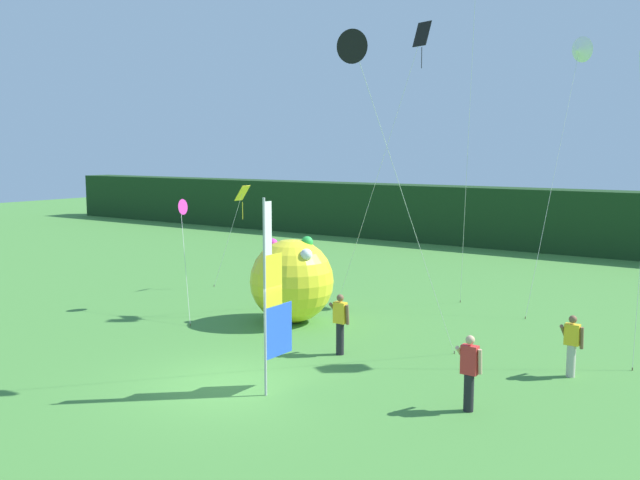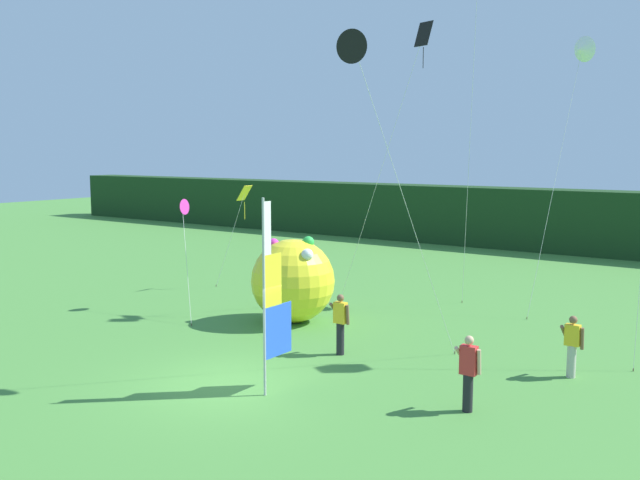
{
  "view_description": "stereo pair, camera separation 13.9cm",
  "coord_description": "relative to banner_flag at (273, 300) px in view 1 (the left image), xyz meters",
  "views": [
    {
      "loc": [
        11.04,
        -12.18,
        5.62
      ],
      "look_at": [
        0.89,
        2.49,
        3.32
      ],
      "focal_mm": 39.13,
      "sensor_mm": 36.0,
      "label": 1
    },
    {
      "loc": [
        11.16,
        -12.1,
        5.62
      ],
      "look_at": [
        0.89,
        2.49,
        3.32
      ],
      "focal_mm": 39.13,
      "sensor_mm": 36.0,
      "label": 2
    }
  ],
  "objects": [
    {
      "name": "ground_plane",
      "position": [
        -1.19,
        -0.15,
        -2.19
      ],
      "size": [
        120.0,
        120.0,
        0.0
      ],
      "primitive_type": "plane",
      "color": "#478438"
    },
    {
      "name": "distant_treeline",
      "position": [
        -1.19,
        26.96,
        -0.46
      ],
      "size": [
        80.0,
        2.4,
        3.47
      ],
      "primitive_type": "cube",
      "color": "#193819",
      "rests_on": "ground"
    },
    {
      "name": "banner_flag",
      "position": [
        0.0,
        0.0,
        0.0
      ],
      "size": [
        0.06,
        1.03,
        4.58
      ],
      "color": "#B7B7BC",
      "rests_on": "ground"
    },
    {
      "name": "person_near_banner",
      "position": [
        5.42,
        5.09,
        -1.36
      ],
      "size": [
        0.55,
        0.48,
        1.57
      ],
      "color": "#B7B2A3",
      "rests_on": "ground"
    },
    {
      "name": "person_mid_field",
      "position": [
        -0.36,
        3.42,
        -1.29
      ],
      "size": [
        0.55,
        0.48,
        1.7
      ],
      "color": "black",
      "rests_on": "ground"
    },
    {
      "name": "person_far_left",
      "position": [
        4.24,
        1.45,
        -1.29
      ],
      "size": [
        0.55,
        0.48,
        1.69
      ],
      "color": "black",
      "rests_on": "ground"
    },
    {
      "name": "inflatable_balloon",
      "position": [
        -3.69,
        5.61,
        -0.81
      ],
      "size": [
        2.75,
        2.75,
        2.85
      ],
      "color": "yellow",
      "rests_on": "ground"
    },
    {
      "name": "kite_white_delta_1",
      "position": [
        2.96,
        13.88,
        6.97
      ],
      "size": [
        1.01,
        3.89,
        9.66
      ],
      "color": "brown",
      "rests_on": "ground"
    },
    {
      "name": "kite_magenta_delta_2",
      "position": [
        -8.22,
        5.11,
        1.41
      ],
      "size": [
        2.37,
        2.14,
        3.92
      ],
      "color": "brown",
      "rests_on": "ground"
    },
    {
      "name": "kite_black_diamond_3",
      "position": [
        -1.29,
        9.55,
        6.73
      ],
      "size": [
        3.38,
        0.74,
        9.95
      ],
      "color": "brown",
      "rests_on": "ground"
    },
    {
      "name": "kite_black_delta_4",
      "position": [
        0.98,
        1.93,
        5.81
      ],
      "size": [
        1.68,
        3.59,
        8.45
      ],
      "color": "brown",
      "rests_on": "ground"
    },
    {
      "name": "kite_yellow_diamond_6",
      "position": [
        -8.84,
        9.06,
        1.52
      ],
      "size": [
        1.4,
        0.83,
        4.22
      ],
      "color": "brown",
      "rests_on": "ground"
    }
  ]
}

